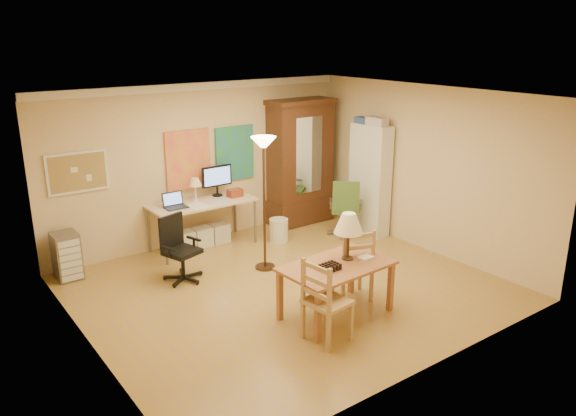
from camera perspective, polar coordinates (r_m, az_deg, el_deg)
floor at (r=8.07m, az=-0.00°, el=-8.11°), size 5.50×5.50×0.00m
crown_molding at (r=9.42m, az=-9.07°, el=12.12°), size 5.50×0.08×0.12m
corkboard at (r=8.87m, az=-20.59°, el=3.41°), size 0.90×0.04×0.62m
art_panel_left at (r=9.50m, az=-10.10°, el=4.83°), size 0.80×0.04×1.00m
art_panel_right at (r=9.91m, az=-5.43°, el=5.56°), size 0.75×0.04×0.95m
dining_table at (r=7.10m, az=5.43°, el=-4.54°), size 1.44×0.91×1.32m
ladder_chair_back at (r=7.63m, az=6.65°, el=-5.86°), size 0.60×0.58×1.02m
ladder_chair_left at (r=6.61m, az=3.81°, el=-9.62°), size 0.51×0.53×1.03m
torchiere_lamp at (r=8.21m, az=-2.48°, el=4.46°), size 0.37×0.37×2.04m
computer_desk at (r=9.52m, az=-8.58°, el=-1.10°), size 1.75×0.77×1.32m
office_chair_black at (r=8.37m, az=-10.80°, el=-5.54°), size 0.60×0.60×0.97m
office_chair_green at (r=10.02m, az=5.82°, el=-1.28°), size 0.67×0.67×1.04m
drawer_cart at (r=8.86m, az=-21.55°, el=-4.55°), size 0.35×0.42×0.70m
armoire at (r=10.51m, az=1.22°, el=3.87°), size 1.26×0.60×2.33m
bookshelf at (r=10.04m, az=8.30°, el=2.83°), size 0.29×0.78×1.96m
wastebin at (r=9.71m, az=-0.94°, el=-2.27°), size 0.33×0.33×0.41m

